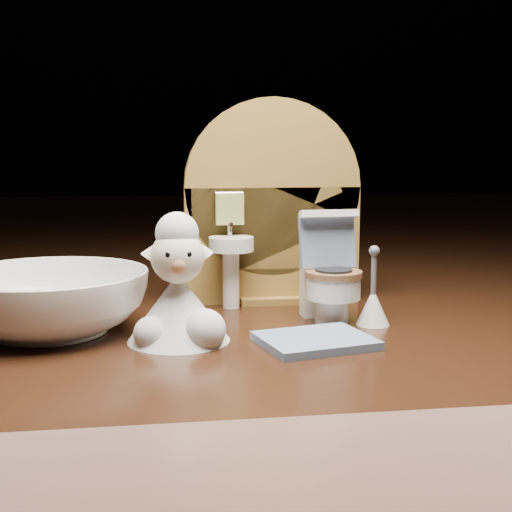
{
  "coord_description": "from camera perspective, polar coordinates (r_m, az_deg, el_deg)",
  "views": [
    {
      "loc": [
        -0.09,
        -0.45,
        0.12
      ],
      "look_at": [
        -0.02,
        -0.01,
        0.05
      ],
      "focal_mm": 50.0,
      "sensor_mm": 36.0,
      "label": 1
    }
  ],
  "objects": [
    {
      "name": "backdrop_panel",
      "position": [
        0.53,
        1.24,
        3.38
      ],
      "size": [
        0.13,
        0.05,
        0.15
      ],
      "color": "olive",
      "rests_on": "ground"
    },
    {
      "name": "toy_toilet",
      "position": [
        0.48,
        5.87,
        -1.93
      ],
      "size": [
        0.04,
        0.05,
        0.07
      ],
      "rotation": [
        0.0,
        0.0,
        0.06
      ],
      "color": "white",
      "rests_on": "ground"
    },
    {
      "name": "bath_mat",
      "position": [
        0.42,
        4.76,
        -6.76
      ],
      "size": [
        0.07,
        0.06,
        0.0
      ],
      "primitive_type": "cube",
      "rotation": [
        0.0,
        0.0,
        0.23
      ],
      "color": "slate",
      "rests_on": "ground"
    },
    {
      "name": "toilet_brush",
      "position": [
        0.47,
        9.34,
        -3.82
      ],
      "size": [
        0.02,
        0.02,
        0.05
      ],
      "color": "white",
      "rests_on": "ground"
    },
    {
      "name": "plush_lamb",
      "position": [
        0.43,
        -6.2,
        -3.24
      ],
      "size": [
        0.06,
        0.06,
        0.08
      ],
      "rotation": [
        0.0,
        0.0,
        0.01
      ],
      "color": "silver",
      "rests_on": "ground"
    },
    {
      "name": "ceramic_bowl",
      "position": [
        0.46,
        -16.27,
        -3.57
      ],
      "size": [
        0.13,
        0.13,
        0.04
      ],
      "primitive_type": "imported",
      "rotation": [
        0.0,
        0.0,
        -0.02
      ],
      "color": "white",
      "rests_on": "ground"
    }
  ]
}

